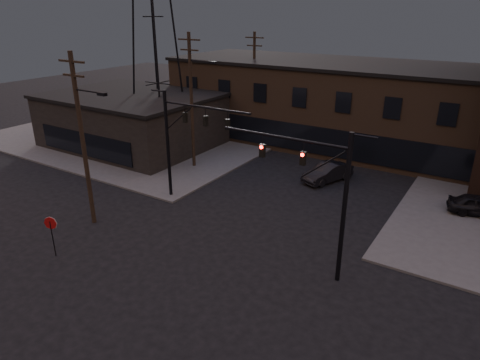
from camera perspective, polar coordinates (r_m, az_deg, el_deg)
name	(u,v)px	position (r m, az deg, el deg)	size (l,w,h in m)	color
ground	(186,283)	(22.99, -7.17, -13.45)	(140.00, 140.00, 0.00)	black
sidewalk_nw	(159,128)	(51.58, -10.68, 6.78)	(30.00, 30.00, 0.15)	#474744
building_row	(363,108)	(44.89, 16.08, 9.22)	(40.00, 12.00, 8.00)	#503C2A
building_left	(132,121)	(45.51, -14.17, 7.63)	(16.00, 12.00, 5.00)	black
traffic_signal_near	(323,189)	(21.59, 11.07, -1.15)	(7.12, 0.24, 8.00)	black
traffic_signal_far	(181,135)	(30.37, -7.90, 6.00)	(7.12, 0.24, 8.00)	black
stop_sign	(51,227)	(26.31, -23.89, -5.79)	(0.72, 0.33, 2.48)	black
utility_pole_near	(83,137)	(28.10, -20.21, 5.36)	(3.70, 0.28, 11.00)	black
utility_pole_mid	(192,99)	(36.91, -6.42, 10.69)	(3.70, 0.28, 11.50)	black
utility_pole_far	(254,83)	(47.29, 1.87, 12.86)	(2.20, 0.28, 11.00)	black
transmission_tower	(153,17)	(44.22, -11.53, 20.58)	(7.00, 7.00, 25.00)	black
parked_car_lot_a	(480,205)	(33.24, 29.39, -2.97)	(1.63, 4.06, 1.38)	black
car_crossing	(328,172)	(35.70, 11.61, 0.99)	(1.59, 4.55, 1.50)	black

